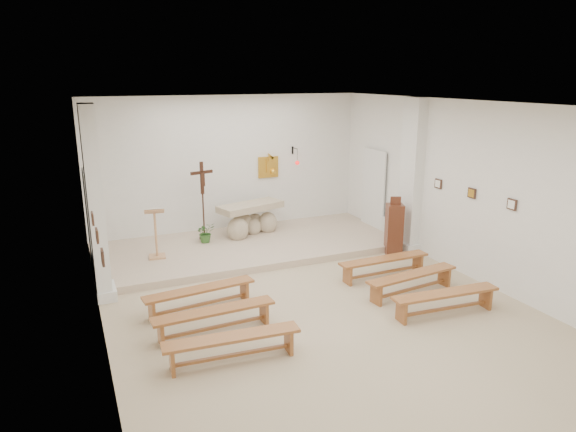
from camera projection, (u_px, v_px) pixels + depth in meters
name	position (u px, v px, depth m)	size (l,w,h in m)	color
ground	(317.00, 309.00, 8.99)	(7.00, 10.00, 0.00)	#C3AC8D
wall_left	(96.00, 238.00, 7.18)	(0.02, 10.00, 3.50)	white
wall_right	(480.00, 194.00, 9.88)	(0.02, 10.00, 3.50)	white
wall_back	(229.00, 166.00, 12.94)	(7.00, 0.02, 3.50)	white
ceiling	(320.00, 105.00, 8.07)	(7.00, 10.00, 0.02)	silver
sanctuary_platform	(250.00, 246.00, 12.06)	(6.98, 3.00, 0.15)	#BDA791
pilaster_left	(96.00, 205.00, 8.99)	(0.26, 0.55, 3.50)	white
pilaster_right	(411.00, 176.00, 11.60)	(0.26, 0.55, 3.50)	white
gold_wall_relief	(268.00, 167.00, 13.34)	(0.55, 0.04, 0.55)	gold
sanctuary_lamp	(297.00, 161.00, 13.35)	(0.11, 0.36, 0.44)	black
station_frame_left_front	(103.00, 257.00, 6.49)	(0.03, 0.20, 0.20)	#3B241A
station_frame_left_mid	(97.00, 236.00, 7.37)	(0.03, 0.20, 0.20)	#3B241A
station_frame_left_rear	(93.00, 219.00, 8.26)	(0.03, 0.20, 0.20)	#3B241A
station_frame_right_front	(512.00, 204.00, 9.17)	(0.03, 0.20, 0.20)	#3B241A
station_frame_right_mid	(472.00, 193.00, 10.05)	(0.03, 0.20, 0.20)	#3B241A
station_frame_right_rear	(438.00, 184.00, 10.94)	(0.03, 0.20, 0.20)	#3B241A
radiator_left	(97.00, 271.00, 9.98)	(0.10, 0.85, 0.52)	silver
radiator_right	(392.00, 230.00, 12.63)	(0.10, 0.85, 0.52)	silver
altar	(250.00, 221.00, 12.68)	(1.75, 1.07, 0.84)	#BEAC91
lectern	(156.00, 233.00, 10.93)	(0.45, 0.39, 1.14)	tan
crucifix_stand	(203.00, 195.00, 12.10)	(0.56, 0.25, 1.87)	#341910
potted_plant	(206.00, 232.00, 12.05)	(0.43, 0.37, 0.48)	#336227
donation_pedestal	(394.00, 229.00, 11.63)	(0.47, 0.47, 1.34)	#5C281A
bench_left_front	(200.00, 294.00, 8.85)	(1.98, 0.53, 0.41)	brown
bench_right_front	(384.00, 263.00, 10.31)	(1.96, 0.33, 0.41)	brown
bench_left_second	(214.00, 315.00, 8.04)	(1.97, 0.38, 0.41)	brown
bench_right_second	(412.00, 279.00, 9.50)	(1.98, 0.53, 0.41)	brown
bench_left_third	(232.00, 342.00, 7.23)	(1.97, 0.46, 0.41)	brown
bench_right_third	(445.00, 298.00, 8.68)	(1.97, 0.46, 0.41)	brown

